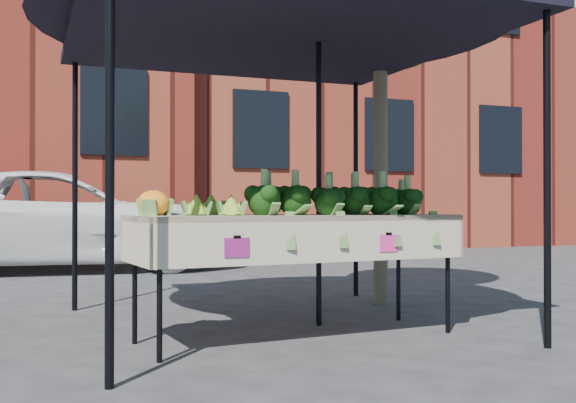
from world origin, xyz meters
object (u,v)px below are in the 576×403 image
at_px(vehicle, 60,94).
at_px(street_tree, 380,99).
at_px(canopy, 275,156).
at_px(table, 298,276).

distance_m(vehicle, street_tree, 5.76).
xyz_separation_m(canopy, street_tree, (1.41, 0.81, 0.66)).
height_order(table, vehicle, vehicle).
distance_m(table, street_tree, 2.51).
height_order(canopy, vehicle, vehicle).
bearing_deg(vehicle, street_tree, -146.47).
bearing_deg(vehicle, table, -163.42).
height_order(vehicle, street_tree, vehicle).
distance_m(canopy, vehicle, 6.11).
relative_size(table, vehicle, 0.46).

